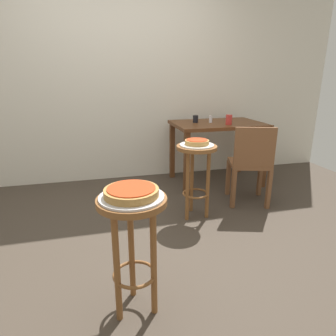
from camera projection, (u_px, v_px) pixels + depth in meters
ground_plane at (141, 236)px, 2.53m from camera, size 6.00×6.00×0.00m
back_wall at (116, 61)px, 3.60m from camera, size 6.00×0.10×3.00m
stool_foreground at (133, 230)px, 1.59m from camera, size 0.38×0.38×0.71m
serving_plate_foreground at (132, 197)px, 1.54m from camera, size 0.35×0.35×0.01m
pizza_foreground at (131, 192)px, 1.53m from camera, size 0.29×0.29×0.05m
stool_middle at (196, 165)px, 2.75m from camera, size 0.38×0.38×0.71m
serving_plate_middle at (197, 145)px, 2.69m from camera, size 0.32×0.32×0.01m
pizza_middle at (197, 142)px, 2.68m from camera, size 0.22×0.22×0.05m
dining_table at (217, 132)px, 3.65m from camera, size 1.09×0.73×0.77m
cup_near_edge at (229, 120)px, 3.44m from camera, size 0.07×0.07×0.11m
cup_far_edge at (195, 119)px, 3.59m from camera, size 0.06×0.06×0.09m
condiment_shaker at (211, 119)px, 3.59m from camera, size 0.04×0.04×0.09m
wooden_chair at (251, 162)px, 3.04m from camera, size 0.50×0.50×0.85m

